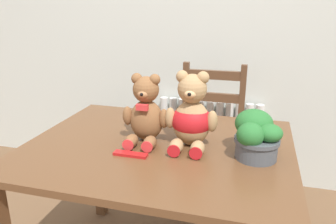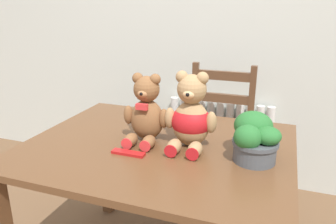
{
  "view_description": "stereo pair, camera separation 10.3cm",
  "coord_description": "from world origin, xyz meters",
  "px_view_note": "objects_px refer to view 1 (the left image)",
  "views": [
    {
      "loc": [
        0.4,
        -0.82,
        1.35
      ],
      "look_at": [
        0.03,
        0.5,
        0.89
      ],
      "focal_mm": 35.0,
      "sensor_mm": 36.0,
      "label": 1
    },
    {
      "loc": [
        0.5,
        -0.79,
        1.35
      ],
      "look_at": [
        0.03,
        0.5,
        0.89
      ],
      "focal_mm": 35.0,
      "sensor_mm": 36.0,
      "label": 2
    }
  ],
  "objects_px": {
    "potted_plant": "(256,135)",
    "teddy_bear_right": "(191,117)",
    "wooden_chair_behind": "(209,139)",
    "chocolate_bar": "(130,154)",
    "teddy_bear_left": "(146,113)"
  },
  "relations": [
    {
      "from": "teddy_bear_right",
      "to": "teddy_bear_left",
      "type": "bearing_deg",
      "value": -0.95
    },
    {
      "from": "wooden_chair_behind",
      "to": "potted_plant",
      "type": "distance_m",
      "value": 0.93
    },
    {
      "from": "teddy_bear_left",
      "to": "potted_plant",
      "type": "bearing_deg",
      "value": 172.64
    },
    {
      "from": "potted_plant",
      "to": "teddy_bear_right",
      "type": "bearing_deg",
      "value": 171.0
    },
    {
      "from": "teddy_bear_right",
      "to": "potted_plant",
      "type": "xyz_separation_m",
      "value": [
        0.28,
        -0.04,
        -0.04
      ]
    },
    {
      "from": "wooden_chair_behind",
      "to": "teddy_bear_right",
      "type": "height_order",
      "value": "teddy_bear_right"
    },
    {
      "from": "teddy_bear_left",
      "to": "potted_plant",
      "type": "height_order",
      "value": "teddy_bear_left"
    },
    {
      "from": "teddy_bear_right",
      "to": "chocolate_bar",
      "type": "height_order",
      "value": "teddy_bear_right"
    },
    {
      "from": "teddy_bear_right",
      "to": "chocolate_bar",
      "type": "xyz_separation_m",
      "value": [
        -0.22,
        -0.17,
        -0.13
      ]
    },
    {
      "from": "chocolate_bar",
      "to": "wooden_chair_behind",
      "type": "bearing_deg",
      "value": 78.06
    },
    {
      "from": "teddy_bear_left",
      "to": "potted_plant",
      "type": "xyz_separation_m",
      "value": [
        0.48,
        -0.04,
        -0.04
      ]
    },
    {
      "from": "wooden_chair_behind",
      "to": "teddy_bear_right",
      "type": "bearing_deg",
      "value": 91.64
    },
    {
      "from": "wooden_chair_behind",
      "to": "potted_plant",
      "type": "relative_size",
      "value": 4.41
    },
    {
      "from": "chocolate_bar",
      "to": "potted_plant",
      "type": "bearing_deg",
      "value": 14.88
    },
    {
      "from": "teddy_bear_right",
      "to": "potted_plant",
      "type": "relative_size",
      "value": 1.52
    }
  ]
}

